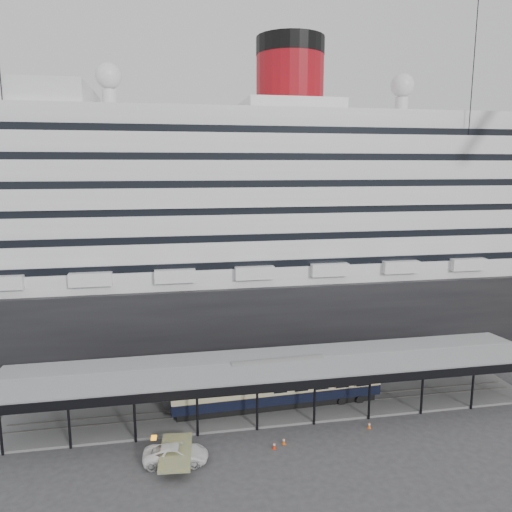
% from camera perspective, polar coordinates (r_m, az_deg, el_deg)
% --- Properties ---
extents(ground, '(200.00, 200.00, 0.00)m').
position_cam_1_polar(ground, '(51.33, 3.70, -19.40)').
color(ground, '#343436').
rests_on(ground, ground).
extents(cruise_ship, '(130.00, 30.00, 43.90)m').
position_cam_1_polar(cruise_ship, '(76.33, -2.10, 4.96)').
color(cruise_ship, black).
rests_on(cruise_ship, ground).
extents(platform_canopy, '(56.00, 9.18, 5.30)m').
position_cam_1_polar(platform_canopy, '(54.56, 2.38, -14.71)').
color(platform_canopy, slate).
rests_on(platform_canopy, ground).
extents(port_truck, '(5.80, 3.06, 1.56)m').
position_cam_1_polar(port_truck, '(46.99, -9.14, -21.46)').
color(port_truck, white).
rests_on(port_truck, ground).
extents(pullman_carriage, '(22.52, 3.80, 22.01)m').
position_cam_1_polar(pullman_carriage, '(54.45, 2.45, -14.41)').
color(pullman_carriage, black).
rests_on(pullman_carriage, ground).
extents(traffic_cone_left, '(0.45, 0.45, 0.66)m').
position_cam_1_polar(traffic_cone_left, '(49.24, 3.20, -20.34)').
color(traffic_cone_left, '#E5550C').
rests_on(traffic_cone_left, ground).
extents(traffic_cone_mid, '(0.43, 0.43, 0.67)m').
position_cam_1_polar(traffic_cone_mid, '(48.55, 2.10, -20.81)').
color(traffic_cone_mid, red).
rests_on(traffic_cone_mid, ground).
extents(traffic_cone_right, '(0.42, 0.42, 0.66)m').
position_cam_1_polar(traffic_cone_right, '(52.85, 12.82, -18.32)').
color(traffic_cone_right, '#F65D0D').
rests_on(traffic_cone_right, ground).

